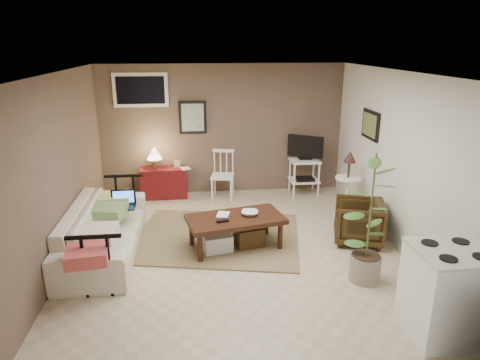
{
  "coord_description": "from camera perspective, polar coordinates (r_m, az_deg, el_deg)",
  "views": [
    {
      "loc": [
        -0.54,
        -5.33,
        2.76
      ],
      "look_at": [
        0.08,
        0.35,
        0.91
      ],
      "focal_mm": 32.0,
      "sensor_mm": 36.0,
      "label": 1
    }
  ],
  "objects": [
    {
      "name": "floor",
      "position": [
        6.03,
        -0.43,
        -9.31
      ],
      "size": [
        5.0,
        5.0,
        0.0
      ],
      "primitive_type": "plane",
      "color": "#C1B293",
      "rests_on": "ground"
    },
    {
      "name": "art_back",
      "position": [
        7.92,
        -6.33,
        8.3
      ],
      "size": [
        0.5,
        0.03,
        0.6
      ],
      "primitive_type": "cube",
      "color": "black"
    },
    {
      "name": "art_right",
      "position": [
        7.07,
        17.01,
        7.05
      ],
      "size": [
        0.03,
        0.6,
        0.45
      ],
      "primitive_type": "cube",
      "color": "black"
    },
    {
      "name": "window",
      "position": [
        7.9,
        -13.13,
        11.59
      ],
      "size": [
        0.96,
        0.03,
        0.6
      ],
      "primitive_type": "cube",
      "color": "white"
    },
    {
      "name": "rug",
      "position": [
        6.39,
        -3.11,
        -7.57
      ],
      "size": [
        2.71,
        2.34,
        0.02
      ],
      "primitive_type": "cube",
      "rotation": [
        0.0,
        0.0,
        -0.21
      ],
      "color": "olive",
      "rests_on": "floor"
    },
    {
      "name": "coffee_table",
      "position": [
        5.97,
        -0.7,
        -6.67
      ],
      "size": [
        1.42,
        0.94,
        0.5
      ],
      "color": "#371C0F",
      "rests_on": "floor"
    },
    {
      "name": "sofa",
      "position": [
        6.09,
        -17.78,
        -5.34
      ],
      "size": [
        0.66,
        2.28,
        0.89
      ],
      "primitive_type": "imported",
      "rotation": [
        0.0,
        0.0,
        1.57
      ],
      "color": "beige",
      "rests_on": "floor"
    },
    {
      "name": "sofa_pillows",
      "position": [
        5.8,
        -17.83,
        -5.42
      ],
      "size": [
        0.44,
        2.16,
        0.15
      ],
      "primitive_type": null,
      "color": "beige",
      "rests_on": "sofa"
    },
    {
      "name": "sofa_end_rails",
      "position": [
        6.08,
        -16.51,
        -5.86
      ],
      "size": [
        0.61,
        2.27,
        0.77
      ],
      "primitive_type": null,
      "color": "black",
      "rests_on": "floor"
    },
    {
      "name": "laptop",
      "position": [
        6.36,
        -15.31,
        -2.83
      ],
      "size": [
        0.35,
        0.25,
        0.24
      ],
      "color": "black",
      "rests_on": "sofa"
    },
    {
      "name": "red_console",
      "position": [
        8.01,
        -10.2,
        0.03
      ],
      "size": [
        0.84,
        0.37,
        0.97
      ],
      "color": "maroon",
      "rests_on": "floor"
    },
    {
      "name": "spindle_chair",
      "position": [
        7.84,
        -2.33,
        0.52
      ],
      "size": [
        0.47,
        0.47,
        0.89
      ],
      "color": "white",
      "rests_on": "floor"
    },
    {
      "name": "tv_stand",
      "position": [
        8.06,
        8.63,
        2.17
      ],
      "size": [
        0.6,
        0.43,
        1.13
      ],
      "color": "white",
      "rests_on": "floor"
    },
    {
      "name": "side_table",
      "position": [
        7.16,
        14.24,
        0.51
      ],
      "size": [
        0.41,
        0.41,
        1.1
      ],
      "color": "white",
      "rests_on": "floor"
    },
    {
      "name": "armchair",
      "position": [
        6.36,
        15.55,
        -5.11
      ],
      "size": [
        0.79,
        0.82,
        0.68
      ],
      "primitive_type": "imported",
      "rotation": [
        0.0,
        0.0,
        -1.88
      ],
      "color": "#32220E",
      "rests_on": "floor"
    },
    {
      "name": "potted_plant",
      "position": [
        5.18,
        16.99,
        -4.39
      ],
      "size": [
        0.4,
        0.4,
        1.62
      ],
      "color": "gray",
      "rests_on": "floor"
    },
    {
      "name": "stove",
      "position": [
        4.7,
        25.93,
        -13.38
      ],
      "size": [
        0.71,
        0.66,
        0.93
      ],
      "color": "white",
      "rests_on": "floor"
    },
    {
      "name": "bowl",
      "position": [
        5.92,
        1.32,
        -3.64
      ],
      "size": [
        0.24,
        0.09,
        0.23
      ],
      "primitive_type": "imported",
      "rotation": [
        0.0,
        0.0,
        -0.14
      ],
      "color": "#371C0F",
      "rests_on": "coffee_table"
    },
    {
      "name": "book_table",
      "position": [
        5.93,
        -3.08,
        -3.66
      ],
      "size": [
        0.16,
        0.06,
        0.23
      ],
      "primitive_type": "imported",
      "rotation": [
        0.0,
        0.0,
        -0.25
      ],
      "color": "#371C0F",
      "rests_on": "coffee_table"
    },
    {
      "name": "book_console",
      "position": [
        7.78,
        -7.88,
        2.16
      ],
      "size": [
        0.16,
        0.05,
        0.21
      ],
      "primitive_type": "imported",
      "rotation": [
        0.0,
        0.0,
        0.19
      ],
      "color": "#371C0F",
      "rests_on": "red_console"
    }
  ]
}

